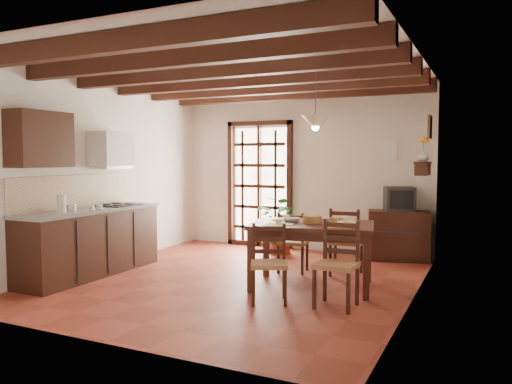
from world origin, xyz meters
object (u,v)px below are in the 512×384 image
Objects in this scene: chair_far_left at (293,253)px; pendant_lamp at (315,121)px; crt_tv at (399,199)px; chair_far_right at (346,254)px; sideboard at (399,236)px; chair_near_left at (269,278)px; dining_table at (312,231)px; potted_plant at (280,220)px; kitchen_counter at (91,241)px; chair_near_right at (337,280)px.

chair_far_left is 1.02× the size of pendant_lamp.
pendant_lamp reaches higher than crt_tv.
sideboard is at bearing -115.44° from chair_far_right.
crt_tv reaches higher than chair_near_left.
potted_plant reaches higher than dining_table.
crt_tv is at bearing 47.95° from chair_near_left.
kitchen_counter reaches higher than sideboard.
kitchen_counter is 1.09× the size of potted_plant.
chair_far_right is 1.94m from pendant_lamp.
kitchen_counter is 4.66m from crt_tv.
chair_near_left is 0.95× the size of sideboard.
chair_far_left is at bearing 128.30° from chair_near_right.
crt_tv is (0.48, 1.32, 0.69)m from chair_far_right.
dining_table is 1.95× the size of pendant_lamp.
sideboard is at bearing 71.08° from pendant_lamp.
chair_near_right is 0.46× the size of potted_plant.
chair_near_left reaches higher than sideboard.
chair_near_left is (-0.22, -0.82, -0.43)m from dining_table.
chair_near_left is at bearing -2.89° from kitchen_counter.
pendant_lamp reaches higher than chair_near_right.
kitchen_counter is at bearing -165.28° from pendant_lamp.
chair_near_left is 0.94× the size of chair_far_right.
chair_far_right reaches higher than chair_far_left.
crt_tv is at bearing 71.03° from pendant_lamp.
potted_plant reaches higher than chair_near_right.
chair_near_right is at bearing -56.32° from pendant_lamp.
chair_near_left is 1.70m from chair_far_right.
chair_far_right is at bearing -129.50° from crt_tv.
potted_plant reaches higher than sideboard.
potted_plant is (-1.91, -0.28, -0.41)m from crt_tv.
pendant_lamp reaches higher than sideboard.
pendant_lamp reaches higher than potted_plant.
chair_near_right is (0.52, -0.67, -0.41)m from dining_table.
kitchen_counter is 4.10× the size of crt_tv.
kitchen_counter is 2.41× the size of chair_far_right.
chair_far_right is 1.78m from potted_plant.
chair_near_left is 2.87m from potted_plant.
sideboard is 0.58m from crt_tv.
chair_far_right is at bearing 25.18° from kitchen_counter.
chair_near_right is at bearing -113.04° from crt_tv.
sideboard is at bearing 37.52° from kitchen_counter.
chair_far_left is at bearing 131.76° from pendant_lamp.
chair_far_left is at bearing -149.04° from crt_tv.
chair_far_right is at bearing -35.88° from potted_plant.
chair_far_right is 1.41m from sideboard.
dining_table is at bearing -127.44° from crt_tv.
sideboard is (0.18, 2.82, 0.10)m from chair_near_right.
kitchen_counter reaches higher than chair_far_right.
kitchen_counter is 2.57× the size of chair_near_left.
chair_near_left is at bearing -120.52° from sideboard.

